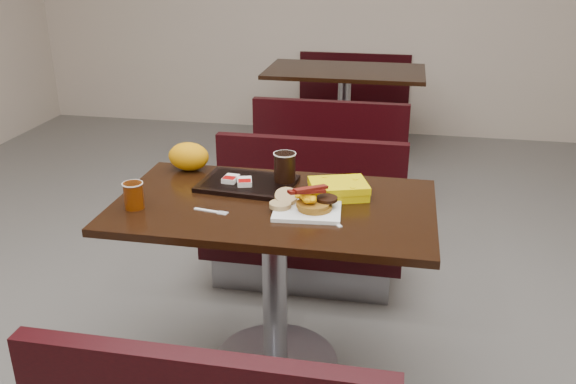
% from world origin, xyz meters
% --- Properties ---
extents(floor, '(6.00, 7.00, 0.01)m').
position_xyz_m(floor, '(0.00, 0.00, 0.00)').
color(floor, slate).
rests_on(floor, ground).
extents(table_near, '(1.20, 0.70, 0.75)m').
position_xyz_m(table_near, '(0.00, 0.00, 0.38)').
color(table_near, black).
rests_on(table_near, floor).
extents(bench_near_n, '(1.00, 0.46, 0.72)m').
position_xyz_m(bench_near_n, '(0.00, 0.70, 0.36)').
color(bench_near_n, black).
rests_on(bench_near_n, floor).
extents(table_far, '(1.20, 0.70, 0.75)m').
position_xyz_m(table_far, '(0.00, 2.60, 0.38)').
color(table_far, black).
rests_on(table_far, floor).
extents(bench_far_s, '(1.00, 0.46, 0.72)m').
position_xyz_m(bench_far_s, '(0.00, 1.90, 0.36)').
color(bench_far_s, black).
rests_on(bench_far_s, floor).
extents(bench_far_n, '(1.00, 0.46, 0.72)m').
position_xyz_m(bench_far_n, '(0.00, 3.30, 0.36)').
color(bench_far_n, black).
rests_on(bench_far_n, floor).
extents(platter, '(0.26, 0.21, 0.01)m').
position_xyz_m(platter, '(0.14, -0.07, 0.76)').
color(platter, white).
rests_on(platter, table_near).
extents(pancake_stack, '(0.13, 0.13, 0.03)m').
position_xyz_m(pancake_stack, '(0.16, -0.06, 0.78)').
color(pancake_stack, '#8B5617').
rests_on(pancake_stack, platter).
extents(sausage_patty, '(0.08, 0.08, 0.01)m').
position_xyz_m(sausage_patty, '(0.20, -0.03, 0.80)').
color(sausage_patty, black).
rests_on(sausage_patty, pancake_stack).
extents(scrambled_eggs, '(0.08, 0.08, 0.04)m').
position_xyz_m(scrambled_eggs, '(0.13, -0.06, 0.81)').
color(scrambled_eggs, '#FFBB05').
rests_on(scrambled_eggs, pancake_stack).
extents(bacon_strips, '(0.16, 0.14, 0.01)m').
position_xyz_m(bacon_strips, '(0.14, -0.07, 0.84)').
color(bacon_strips, '#410704').
rests_on(bacon_strips, scrambled_eggs).
extents(muffin_bottom, '(0.09, 0.09, 0.02)m').
position_xyz_m(muffin_bottom, '(0.04, -0.07, 0.77)').
color(muffin_bottom, tan).
rests_on(muffin_bottom, platter).
extents(muffin_top, '(0.10, 0.10, 0.05)m').
position_xyz_m(muffin_top, '(0.05, -0.02, 0.79)').
color(muffin_top, tan).
rests_on(muffin_top, platter).
extents(coffee_cup_near, '(0.09, 0.09, 0.10)m').
position_xyz_m(coffee_cup_near, '(-0.50, -0.15, 0.80)').
color(coffee_cup_near, '#913505').
rests_on(coffee_cup_near, table_near).
extents(fork, '(0.13, 0.05, 0.00)m').
position_xyz_m(fork, '(-0.23, -0.12, 0.75)').
color(fork, white).
rests_on(fork, table_near).
extents(knife, '(0.10, 0.15, 0.00)m').
position_xyz_m(knife, '(0.23, -0.10, 0.75)').
color(knife, white).
rests_on(knife, table_near).
extents(condiment_syrup, '(0.05, 0.04, 0.01)m').
position_xyz_m(condiment_syrup, '(-0.18, 0.04, 0.76)').
color(condiment_syrup, '#A83107').
rests_on(condiment_syrup, table_near).
extents(condiment_ketchup, '(0.05, 0.04, 0.01)m').
position_xyz_m(condiment_ketchup, '(-0.12, 0.06, 0.75)').
color(condiment_ketchup, '#8C0504').
rests_on(condiment_ketchup, table_near).
extents(tray, '(0.39, 0.30, 0.02)m').
position_xyz_m(tray, '(-0.14, 0.15, 0.76)').
color(tray, black).
rests_on(tray, table_near).
extents(hashbrown_sleeve_left, '(0.06, 0.08, 0.02)m').
position_xyz_m(hashbrown_sleeve_left, '(-0.21, 0.14, 0.78)').
color(hashbrown_sleeve_left, silver).
rests_on(hashbrown_sleeve_left, tray).
extents(hashbrown_sleeve_right, '(0.08, 0.09, 0.02)m').
position_xyz_m(hashbrown_sleeve_right, '(-0.15, 0.12, 0.78)').
color(hashbrown_sleeve_right, silver).
rests_on(hashbrown_sleeve_right, tray).
extents(coffee_cup_far, '(0.09, 0.09, 0.12)m').
position_xyz_m(coffee_cup_far, '(0.00, 0.19, 0.83)').
color(coffee_cup_far, black).
rests_on(coffee_cup_far, tray).
extents(clamshell, '(0.26, 0.22, 0.06)m').
position_xyz_m(clamshell, '(0.23, 0.11, 0.78)').
color(clamshell, '#E5C603').
rests_on(clamshell, table_near).
extents(paper_bag, '(0.21, 0.18, 0.12)m').
position_xyz_m(paper_bag, '(-0.43, 0.28, 0.81)').
color(paper_bag, '#F29A08').
rests_on(paper_bag, table_near).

